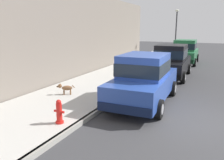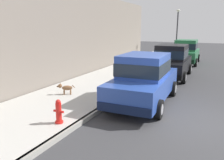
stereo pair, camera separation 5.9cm
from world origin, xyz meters
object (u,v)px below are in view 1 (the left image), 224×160
at_px(car_green_sedan, 185,51).
at_px(street_lamp, 176,27).
at_px(fire_hydrant, 59,112).
at_px(dog_brown, 65,88).
at_px(car_blue_sedan, 144,78).
at_px(car_black_sedan, 171,61).

distance_m(car_green_sedan, street_lamp, 4.44).
bearing_deg(street_lamp, fire_hydrant, -90.32).
relative_size(dog_brown, fire_hydrant, 0.94).
bearing_deg(car_green_sedan, street_lamp, 111.33).
bearing_deg(dog_brown, fire_hydrant, -57.22).
bearing_deg(car_blue_sedan, car_green_sedan, 89.99).
bearing_deg(dog_brown, street_lamp, 83.72).
relative_size(dog_brown, street_lamp, 0.15).
bearing_deg(car_black_sedan, fire_hydrant, -100.34).
relative_size(car_black_sedan, dog_brown, 6.82).
distance_m(dog_brown, fire_hydrant, 2.99).
bearing_deg(car_black_sedan, car_green_sedan, 90.06).
distance_m(car_blue_sedan, street_lamp, 15.08).
height_order(fire_hydrant, street_lamp, street_lamp).
relative_size(car_black_sedan, street_lamp, 1.05).
height_order(car_blue_sedan, car_green_sedan, same).
bearing_deg(car_green_sedan, fire_hydrant, -96.16).
height_order(car_green_sedan, dog_brown, car_green_sedan).
xyz_separation_m(car_black_sedan, fire_hydrant, (-1.56, -8.57, -0.51)).
bearing_deg(fire_hydrant, car_blue_sedan, 64.58).
xyz_separation_m(car_blue_sedan, street_lamp, (-1.45, 14.89, 1.92)).
height_order(dog_brown, fire_hydrant, fire_hydrant).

